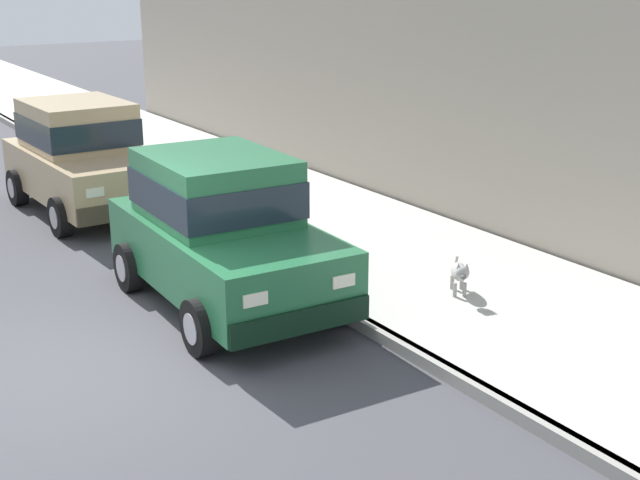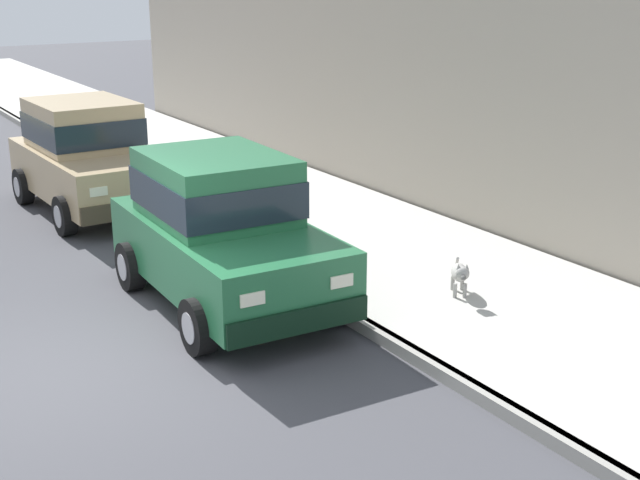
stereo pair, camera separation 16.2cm
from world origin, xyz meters
TOP-DOWN VIEW (x-y plane):
  - ground_plane at (0.00, 0.00)m, footprint 80.00×80.00m
  - curb at (3.20, 0.00)m, footprint 0.16×64.00m
  - sidewalk at (5.00, 0.00)m, footprint 3.60×64.00m
  - car_green_hatchback at (2.22, 0.82)m, footprint 2.04×3.85m
  - car_tan_hatchback at (2.17, 6.01)m, footprint 2.05×3.85m
  - dog_grey at (4.65, -0.82)m, footprint 0.48×0.65m
  - fire_hydrant at (3.65, 1.35)m, footprint 0.34×0.24m
  - building_facade at (7.10, 4.88)m, footprint 0.50×20.00m

SIDE VIEW (x-z plane):
  - ground_plane at x=0.00m, z-range 0.00..0.00m
  - curb at x=3.20m, z-range 0.00..0.14m
  - sidewalk at x=5.00m, z-range 0.00..0.14m
  - dog_grey at x=4.65m, z-range 0.18..0.67m
  - fire_hydrant at x=3.65m, z-range 0.11..0.84m
  - car_green_hatchback at x=2.22m, z-range 0.04..1.92m
  - car_tan_hatchback at x=2.17m, z-range 0.04..1.92m
  - building_facade at x=7.10m, z-range 0.00..3.92m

